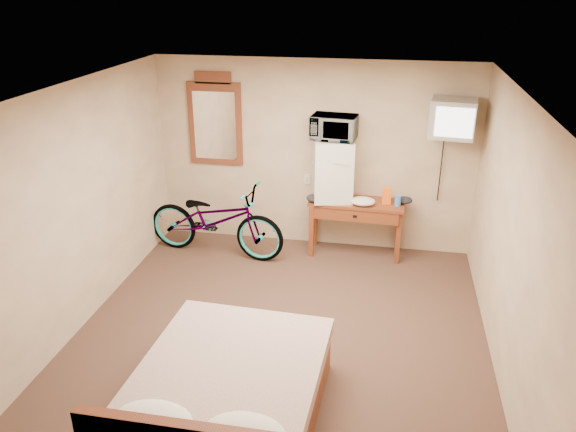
# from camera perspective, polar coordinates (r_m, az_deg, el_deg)

# --- Properties ---
(room) EXTENTS (4.60, 4.64, 2.50)m
(room) POSITION_cam_1_polar(r_m,az_deg,el_deg) (5.31, -0.91, -0.96)
(room) COLOR #3E291F
(room) RESTS_ON ground
(desk) EXTENTS (1.23, 0.52, 0.75)m
(desk) POSITION_cam_1_polar(r_m,az_deg,el_deg) (7.32, 6.92, 0.45)
(desk) COLOR brown
(desk) RESTS_ON floor
(mini_fridge) EXTENTS (0.57, 0.56, 0.80)m
(mini_fridge) POSITION_cam_1_polar(r_m,az_deg,el_deg) (7.22, 4.56, 4.72)
(mini_fridge) COLOR silver
(mini_fridge) RESTS_ON desk
(microwave) EXTENTS (0.59, 0.43, 0.30)m
(microwave) POSITION_cam_1_polar(r_m,az_deg,el_deg) (7.06, 4.70, 8.96)
(microwave) COLOR silver
(microwave) RESTS_ON mini_fridge
(snack_bag) EXTENTS (0.12, 0.08, 0.22)m
(snack_bag) POSITION_cam_1_polar(r_m,az_deg,el_deg) (7.24, 9.98, 2.04)
(snack_bag) COLOR orange
(snack_bag) RESTS_ON desk
(blue_cup) EXTENTS (0.08, 0.08, 0.14)m
(blue_cup) POSITION_cam_1_polar(r_m,az_deg,el_deg) (7.21, 11.10, 1.53)
(blue_cup) COLOR #407ADB
(blue_cup) RESTS_ON desk
(cloth_cream) EXTENTS (0.32, 0.25, 0.10)m
(cloth_cream) POSITION_cam_1_polar(r_m,az_deg,el_deg) (7.17, 7.60, 1.49)
(cloth_cream) COLOR beige
(cloth_cream) RESTS_ON desk
(cloth_dark_a) EXTENTS (0.27, 0.20, 0.10)m
(cloth_dark_a) POSITION_cam_1_polar(r_m,az_deg,el_deg) (7.21, 2.94, 1.81)
(cloth_dark_a) COLOR black
(cloth_dark_a) RESTS_ON desk
(cloth_dark_b) EXTENTS (0.20, 0.16, 0.09)m
(cloth_dark_b) POSITION_cam_1_polar(r_m,az_deg,el_deg) (7.31, 11.76, 1.59)
(cloth_dark_b) COLOR black
(cloth_dark_b) RESTS_ON desk
(crt_television) EXTENTS (0.57, 0.62, 0.45)m
(crt_television) POSITION_cam_1_polar(r_m,az_deg,el_deg) (6.98, 16.39, 9.50)
(crt_television) COLOR black
(crt_television) RESTS_ON room
(wall_mirror) EXTENTS (0.73, 0.04, 1.23)m
(wall_mirror) POSITION_cam_1_polar(r_m,az_deg,el_deg) (7.60, -7.44, 9.59)
(wall_mirror) COLOR brown
(wall_mirror) RESTS_ON room
(bicycle) EXTENTS (1.94, 0.88, 0.99)m
(bicycle) POSITION_cam_1_polar(r_m,az_deg,el_deg) (7.40, -7.36, -0.36)
(bicycle) COLOR black
(bicycle) RESTS_ON floor
(bed) EXTENTS (1.53, 1.99, 0.90)m
(bed) POSITION_cam_1_polar(r_m,az_deg,el_deg) (4.74, -6.51, -18.27)
(bed) COLOR brown
(bed) RESTS_ON floor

